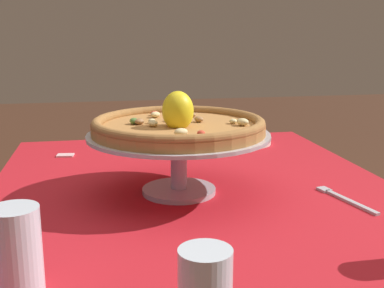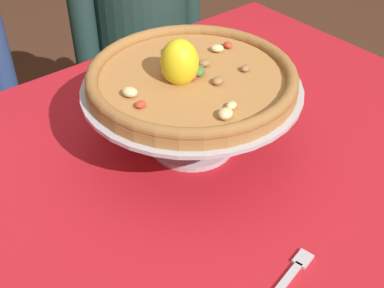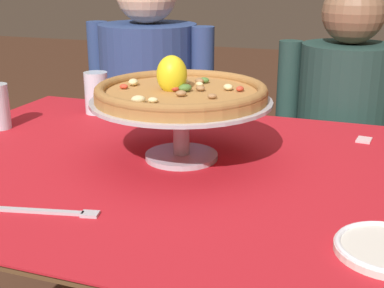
% 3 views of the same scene
% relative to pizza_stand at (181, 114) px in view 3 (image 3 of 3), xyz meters
% --- Properties ---
extents(dining_table, '(1.30, 0.99, 0.75)m').
position_rel_pizza_stand_xyz_m(dining_table, '(-0.02, -0.04, -0.21)').
color(dining_table, brown).
rests_on(dining_table, ground).
extents(pizza_stand, '(0.42, 0.42, 0.14)m').
position_rel_pizza_stand_xyz_m(pizza_stand, '(0.00, 0.00, 0.00)').
color(pizza_stand, '#B7B7C1').
rests_on(pizza_stand, dining_table).
extents(pizza, '(0.40, 0.40, 0.10)m').
position_rel_pizza_stand_xyz_m(pizza, '(-0.00, 0.00, 0.05)').
color(pizza, '#AD753D').
rests_on(pizza, pizza_stand).
extents(water_glass_back_left, '(0.07, 0.07, 0.13)m').
position_rel_pizza_stand_xyz_m(water_glass_back_left, '(-0.39, 0.30, -0.05)').
color(water_glass_back_left, silver).
rests_on(water_glass_back_left, dining_table).
extents(dinner_fork, '(0.19, 0.06, 0.01)m').
position_rel_pizza_stand_xyz_m(dinner_fork, '(-0.12, -0.36, -0.11)').
color(dinner_fork, '#B7B7C1').
rests_on(dinner_fork, dining_table).
extents(sugar_packet, '(0.04, 0.05, 0.00)m').
position_rel_pizza_stand_xyz_m(sugar_packet, '(0.41, 0.29, -0.11)').
color(sugar_packet, beige).
rests_on(sugar_packet, dining_table).
extents(diner_left, '(0.51, 0.39, 1.21)m').
position_rel_pizza_stand_xyz_m(diner_left, '(-0.38, 0.66, -0.26)').
color(diner_left, '#1E3833').
rests_on(diner_left, ground).
extents(diner_right, '(0.47, 0.34, 1.15)m').
position_rel_pizza_stand_xyz_m(diner_right, '(0.33, 0.68, -0.32)').
color(diner_right, '#1E3833').
rests_on(diner_right, ground).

